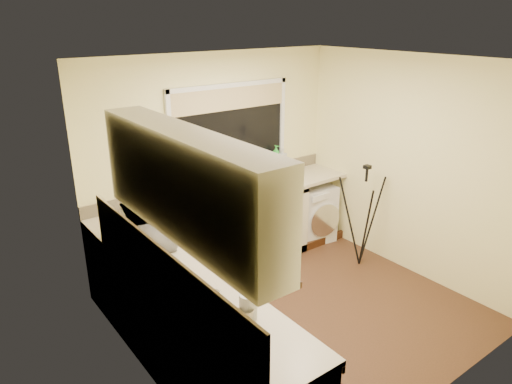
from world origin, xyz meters
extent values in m
plane|color=#512E20|center=(0.00, 0.00, 0.00)|extent=(3.20, 3.20, 0.00)
plane|color=white|center=(0.00, 0.00, 2.45)|extent=(3.20, 3.20, 0.00)
plane|color=#FEF5A9|center=(0.00, 1.50, 1.23)|extent=(3.20, 0.00, 3.20)
plane|color=#FEF5A9|center=(0.00, -1.50, 1.23)|extent=(3.20, 0.00, 3.20)
plane|color=#FEF5A9|center=(-1.60, 0.00, 1.23)|extent=(0.00, 3.00, 3.00)
plane|color=#FEF5A9|center=(1.60, 0.00, 1.23)|extent=(0.00, 3.00, 3.00)
cube|color=silver|center=(-0.33, 1.20, 0.43)|extent=(2.55, 0.60, 0.86)
cube|color=silver|center=(-1.30, -0.30, 0.43)|extent=(0.54, 2.40, 0.86)
cube|color=beige|center=(0.00, 1.20, 0.88)|extent=(3.20, 0.60, 0.04)
cube|color=beige|center=(-1.30, -0.30, 0.88)|extent=(0.60, 2.40, 0.04)
cube|color=silver|center=(-1.44, -0.45, 1.80)|extent=(0.28, 1.90, 0.70)
cube|color=beige|center=(-1.59, -0.30, 1.12)|extent=(0.02, 2.40, 0.45)
cube|color=beige|center=(0.00, 1.49, 0.97)|extent=(3.20, 0.02, 0.14)
cube|color=black|center=(0.20, 1.49, 1.55)|extent=(1.50, 0.02, 1.00)
cube|color=tan|center=(0.20, 1.46, 1.92)|extent=(1.50, 0.02, 0.25)
cube|color=white|center=(0.20, 1.43, 1.04)|extent=(1.60, 0.14, 0.03)
cube|color=tan|center=(0.20, 1.20, 0.91)|extent=(0.82, 0.46, 0.03)
cylinder|color=silver|center=(0.20, 1.38, 1.02)|extent=(0.03, 0.03, 0.24)
cube|color=silver|center=(1.23, 1.17, 0.38)|extent=(0.60, 0.58, 0.75)
cube|color=#A6A5AD|center=(-0.50, 1.11, 0.91)|extent=(0.37, 0.30, 0.02)
cube|color=#5BB1F7|center=(-0.47, 1.25, 1.03)|extent=(0.34, 0.12, 0.23)
cylinder|color=silver|center=(-1.19, 0.49, 1.00)|extent=(0.16, 0.16, 0.20)
cube|color=beige|center=(0.74, 1.20, 0.93)|extent=(0.42, 0.35, 0.06)
cylinder|color=#B7BDC2|center=(-1.21, -0.81, 0.99)|extent=(0.12, 0.12, 0.18)
cylinder|color=silver|center=(-1.32, -0.56, 0.96)|extent=(0.08, 0.08, 0.12)
imported|color=white|center=(-1.26, 0.62, 1.05)|extent=(0.48, 0.62, 0.31)
imported|color=#999999|center=(-0.40, 1.41, 1.16)|extent=(0.14, 0.12, 0.23)
imported|color=#999999|center=(-0.01, 1.40, 1.18)|extent=(0.15, 0.13, 0.25)
imported|color=#999999|center=(0.18, 1.42, 1.16)|extent=(0.15, 0.15, 0.22)
imported|color=#999999|center=(0.48, 1.41, 1.17)|extent=(0.25, 0.22, 0.23)
imported|color=green|center=(0.83, 1.40, 1.17)|extent=(0.12, 0.12, 0.24)
imported|color=#999999|center=(0.94, 1.41, 1.14)|extent=(0.09, 0.09, 0.18)
imported|color=beige|center=(0.98, 1.22, 0.95)|extent=(0.17, 0.17, 0.10)
imported|color=beige|center=(-1.25, -0.84, 0.95)|extent=(0.14, 0.14, 0.10)
camera|label=1|loc=(-2.79, -2.99, 2.81)|focal=33.24mm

